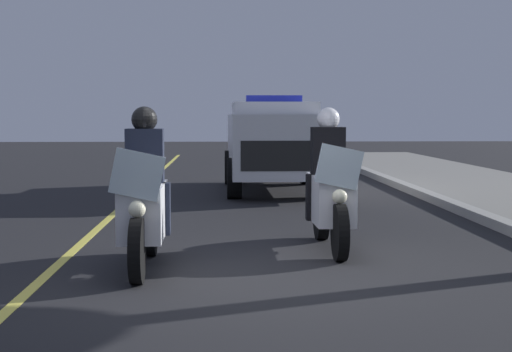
{
  "coord_description": "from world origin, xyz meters",
  "views": [
    {
      "loc": [
        7.5,
        -0.4,
        1.62
      ],
      "look_at": [
        -1.63,
        0.0,
        0.9
      ],
      "focal_mm": 53.89,
      "sensor_mm": 36.0,
      "label": 1
    }
  ],
  "objects": [
    {
      "name": "ground_plane",
      "position": [
        0.0,
        0.0,
        0.0
      ],
      "size": [
        80.0,
        80.0,
        0.0
      ],
      "primitive_type": "plane",
      "color": "black"
    },
    {
      "name": "lane_stripe_center",
      "position": [
        0.0,
        -2.19,
        0.0
      ],
      "size": [
        48.0,
        0.12,
        0.01
      ],
      "primitive_type": "cube",
      "color": "#E0D14C",
      "rests_on": "ground"
    },
    {
      "name": "police_motorcycle_lead_left",
      "position": [
        -0.61,
        -1.23,
        0.7
      ],
      "size": [
        2.14,
        0.56,
        1.72
      ],
      "color": "black",
      "rests_on": "ground"
    },
    {
      "name": "police_motorcycle_lead_right",
      "position": [
        -1.68,
        0.9,
        0.7
      ],
      "size": [
        2.14,
        0.56,
        1.72
      ],
      "color": "black",
      "rests_on": "ground"
    },
    {
      "name": "police_suv",
      "position": [
        -8.97,
        0.71,
        1.07
      ],
      "size": [
        4.93,
        2.12,
        2.05
      ],
      "color": "silver",
      "rests_on": "ground"
    }
  ]
}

